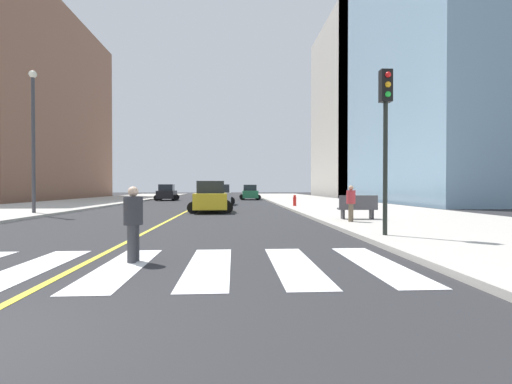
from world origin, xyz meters
name	(u,v)px	position (x,y,z in m)	size (l,w,h in m)	color
sidewalk_kerb_east	(370,211)	(12.20, 20.00, 0.07)	(10.00, 120.00, 0.15)	#B2ADA3
crosswalk_paint	(76,268)	(0.00, 4.00, 0.01)	(13.50, 4.00, 0.01)	silver
lane_divider_paint	(207,201)	(0.00, 40.00, 0.01)	(0.16, 80.00, 0.01)	yellow
parking_garage_concrete	(378,110)	(27.90, 57.94, 14.95)	(18.00, 24.00, 29.89)	#B2ADA3
low_rise_brick_west	(14,105)	(-26.90, 48.53, 12.86)	(16.00, 32.00, 25.73)	#885A44
car_silver_nearest	(221,195)	(2.00, 30.81, 0.89)	(2.66, 4.25, 1.90)	#B7B7BC
car_green_second	(250,193)	(5.32, 44.23, 0.91)	(2.73, 4.37, 1.95)	#236B42
car_yellow_third	(211,198)	(1.68, 20.84, 0.96)	(3.00, 4.68, 2.06)	gold
car_black_fourth	(167,193)	(-5.06, 42.20, 0.93)	(2.90, 4.53, 1.99)	black
traffic_light_near_corner	(386,120)	(7.97, 7.54, 3.77)	(0.36, 0.41, 5.18)	black
park_bench	(358,208)	(9.05, 13.24, 0.69)	(1.84, 0.71, 1.12)	#47474C
pedestrian_crossing	(133,221)	(1.01, 4.53, 0.92)	(0.41, 0.41, 1.67)	#38383D
pedestrian_waiting_east	(351,202)	(8.34, 12.04, 1.02)	(0.39, 0.39, 1.58)	brown
fire_hydrant	(295,201)	(8.09, 25.34, 0.58)	(0.26, 0.26, 0.89)	red
street_lamp	(33,130)	(-8.52, 18.57, 5.00)	(0.44, 0.44, 8.33)	#38383D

